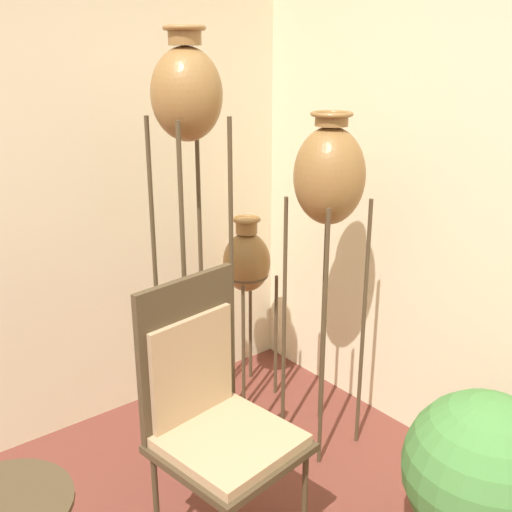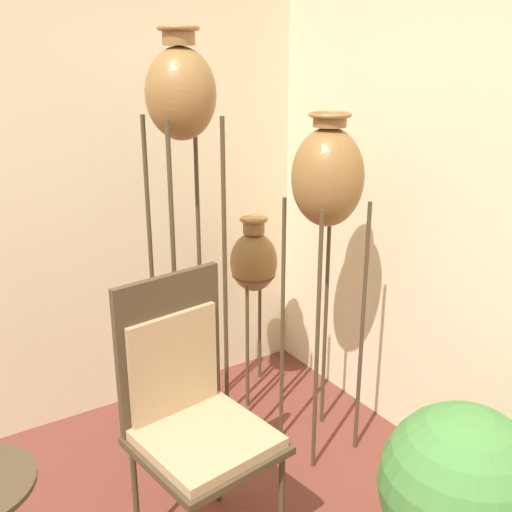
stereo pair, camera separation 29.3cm
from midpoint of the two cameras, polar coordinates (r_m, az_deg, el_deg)
vase_stand_tall at (r=2.55m, az=-3.78°, el=13.83°), size 0.29×0.29×2.04m
vase_stand_medium at (r=2.75m, az=9.89°, el=6.87°), size 0.33×0.33×1.69m
vase_stand_short at (r=3.35m, az=2.29°, el=-0.76°), size 0.27×0.27×1.08m
chair at (r=2.38m, az=-2.65°, el=-14.11°), size 0.55×0.55×1.14m
potted_plant at (r=2.46m, az=22.44°, el=-20.35°), size 0.59×0.59×0.77m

